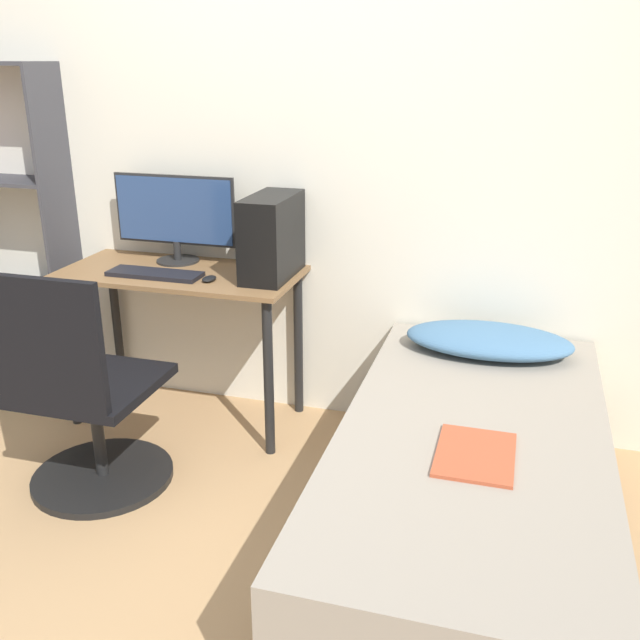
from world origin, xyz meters
name	(u,v)px	position (x,y,z in m)	size (l,w,h in m)	color
ground_plane	(164,604)	(0.00, 0.00, 0.00)	(14.00, 14.00, 0.00)	tan
wall_back	(299,158)	(0.00, 1.49, 1.25)	(8.00, 0.05, 2.50)	silver
desk	(182,297)	(-0.49, 1.21, 0.63)	(1.10, 0.52, 0.75)	brown
office_chair	(85,410)	(-0.59, 0.53, 0.36)	(0.58, 0.58, 0.96)	black
bed	(468,494)	(0.92, 0.53, 0.25)	(0.91, 1.88, 0.51)	#4C3D2D
pillow	(489,340)	(0.92, 1.21, 0.57)	(0.69, 0.36, 0.11)	teal
magazine	(475,454)	(0.94, 0.35, 0.52)	(0.24, 0.32, 0.01)	#B24C2D
monitor	(175,215)	(-0.57, 1.35, 0.98)	(0.61, 0.20, 0.41)	black
keyboard	(155,274)	(-0.56, 1.10, 0.76)	(0.43, 0.14, 0.02)	black
pc_tower	(272,237)	(-0.05, 1.25, 0.94)	(0.18, 0.40, 0.36)	black
mouse	(209,279)	(-0.30, 1.10, 0.76)	(0.06, 0.09, 0.02)	black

